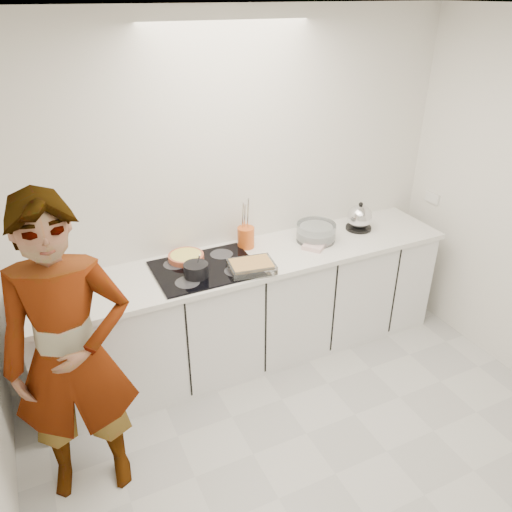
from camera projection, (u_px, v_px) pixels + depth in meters
name	position (u px, v px, depth m)	size (l,w,h in m)	color
floor	(335.00, 474.00, 3.11)	(3.60, 3.20, 0.00)	silver
ceiling	(387.00, 11.00, 1.89)	(3.60, 3.20, 0.00)	white
wall_back	(231.00, 195.00, 3.78)	(3.60, 0.00, 2.60)	white
base_cabinets	(249.00, 311.00, 3.93)	(3.20, 0.58, 0.87)	white
countertop	(249.00, 260.00, 3.71)	(3.24, 0.64, 0.04)	white
hob	(205.00, 268.00, 3.55)	(0.72, 0.54, 0.01)	black
tart_dish	(186.00, 257.00, 3.64)	(0.28, 0.28, 0.04)	#C0593B
saucepan	(196.00, 270.00, 3.42)	(0.19, 0.19, 0.16)	black
baking_dish	(251.00, 266.00, 3.50)	(0.35, 0.28, 0.06)	silver
mixing_bowl	(316.00, 233.00, 3.93)	(0.38, 0.38, 0.14)	silver
tea_towel	(315.00, 244.00, 3.87)	(0.21, 0.15, 0.03)	white
kettle	(359.00, 218.00, 4.11)	(0.25, 0.25, 0.24)	black
utensil_crock	(246.00, 237.00, 3.83)	(0.13, 0.13, 0.16)	#D4571B
cook	(71.00, 358.00, 2.66)	(0.68, 0.45, 1.87)	white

